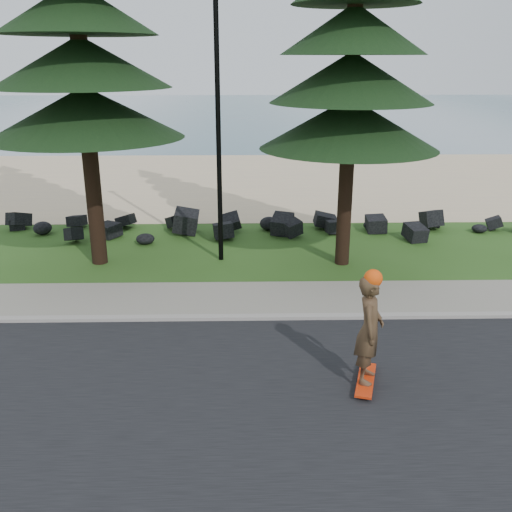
# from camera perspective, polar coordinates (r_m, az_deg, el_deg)

# --- Properties ---
(ground) EXTENTS (160.00, 160.00, 0.00)m
(ground) POSITION_cam_1_polar(r_m,az_deg,el_deg) (13.84, -4.00, -4.77)
(ground) COLOR #2A5019
(ground) RESTS_ON ground
(road) EXTENTS (160.00, 7.00, 0.02)m
(road) POSITION_cam_1_polar(r_m,az_deg,el_deg) (9.91, -5.22, -15.39)
(road) COLOR black
(road) RESTS_ON ground
(kerb) EXTENTS (160.00, 0.20, 0.10)m
(kerb) POSITION_cam_1_polar(r_m,az_deg,el_deg) (13.01, -4.19, -6.19)
(kerb) COLOR #9E958E
(kerb) RESTS_ON ground
(sidewalk) EXTENTS (160.00, 2.00, 0.08)m
(sidewalk) POSITION_cam_1_polar(r_m,az_deg,el_deg) (14.01, -3.97, -4.29)
(sidewalk) COLOR gray
(sidewalk) RESTS_ON ground
(beach_sand) EXTENTS (160.00, 15.00, 0.01)m
(beach_sand) POSITION_cam_1_polar(r_m,az_deg,el_deg) (27.71, -2.63, 7.55)
(beach_sand) COLOR beige
(beach_sand) RESTS_ON ground
(ocean) EXTENTS (160.00, 58.00, 0.01)m
(ocean) POSITION_cam_1_polar(r_m,az_deg,el_deg) (63.88, -1.87, 14.22)
(ocean) COLOR #3D6674
(ocean) RESTS_ON ground
(seawall_boulders) EXTENTS (60.00, 2.40, 1.10)m
(seawall_boulders) POSITION_cam_1_polar(r_m,az_deg,el_deg) (19.09, -3.24, 2.09)
(seawall_boulders) COLOR black
(seawall_boulders) RESTS_ON ground
(lamp_post) EXTENTS (0.25, 0.14, 8.14)m
(lamp_post) POSITION_cam_1_polar(r_m,az_deg,el_deg) (15.91, -3.82, 13.84)
(lamp_post) COLOR black
(lamp_post) RESTS_ON ground
(skateboarder) EXTENTS (0.66, 1.23, 2.22)m
(skateboarder) POSITION_cam_1_polar(r_m,az_deg,el_deg) (10.25, 11.28, -7.26)
(skateboarder) COLOR red
(skateboarder) RESTS_ON ground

